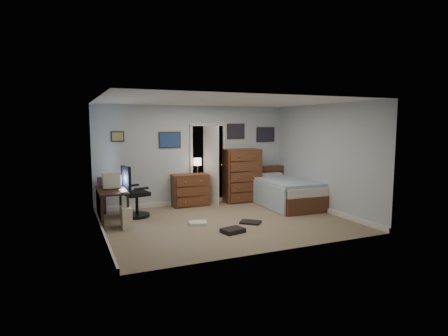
# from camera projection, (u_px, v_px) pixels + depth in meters

# --- Properties ---
(floor) EXTENTS (5.00, 4.00, 0.02)m
(floor) POSITION_uv_depth(u_px,v_px,m) (226.00, 222.00, 7.86)
(floor) COLOR gray
(floor) RESTS_ON ground
(computer_desk) EXTENTS (0.57, 1.22, 0.70)m
(computer_desk) POSITION_uv_depth(u_px,v_px,m) (108.00, 197.00, 7.72)
(computer_desk) COLOR black
(computer_desk) RESTS_ON floor
(crt_monitor) EXTENTS (0.37, 0.34, 0.34)m
(crt_monitor) POSITION_uv_depth(u_px,v_px,m) (111.00, 180.00, 7.85)
(crt_monitor) COLOR beige
(crt_monitor) RESTS_ON computer_desk
(keyboard) EXTENTS (0.14, 0.37, 0.02)m
(keyboard) POSITION_uv_depth(u_px,v_px,m) (123.00, 191.00, 7.48)
(keyboard) COLOR beige
(keyboard) RESTS_ON computer_desk
(pc_tower) EXTENTS (0.20, 0.39, 0.42)m
(pc_tower) POSITION_uv_depth(u_px,v_px,m) (126.00, 217.00, 7.37)
(pc_tower) COLOR beige
(pc_tower) RESTS_ON floor
(office_chair) EXTENTS (0.66, 0.66, 1.14)m
(office_chair) POSITION_uv_depth(u_px,v_px,m) (134.00, 198.00, 8.18)
(office_chair) COLOR black
(office_chair) RESTS_ON floor
(media_stack) EXTENTS (0.18, 0.18, 0.84)m
(media_stack) POSITION_uv_depth(u_px,v_px,m) (102.00, 196.00, 8.51)
(media_stack) COLOR maroon
(media_stack) RESTS_ON floor
(low_dresser) EXTENTS (0.92, 0.49, 0.80)m
(low_dresser) POSITION_uv_depth(u_px,v_px,m) (190.00, 190.00, 9.35)
(low_dresser) COLOR brown
(low_dresser) RESTS_ON floor
(table_lamp) EXTENTS (0.21, 0.21, 0.39)m
(table_lamp) POSITION_uv_depth(u_px,v_px,m) (197.00, 162.00, 9.35)
(table_lamp) COLOR gold
(table_lamp) RESTS_ON low_dresser
(doorway) EXTENTS (0.96, 1.12, 2.05)m
(doorway) POSITION_uv_depth(u_px,v_px,m) (204.00, 163.00, 9.95)
(doorway) COLOR black
(doorway) RESTS_ON floor
(tall_dresser) EXTENTS (0.98, 0.61, 1.39)m
(tall_dresser) POSITION_uv_depth(u_px,v_px,m) (241.00, 175.00, 9.85)
(tall_dresser) COLOR brown
(tall_dresser) RESTS_ON floor
(headboard_bookcase) EXTENTS (1.00, 0.31, 0.89)m
(headboard_bookcase) POSITION_uv_depth(u_px,v_px,m) (269.00, 181.00, 10.34)
(headboard_bookcase) COLOR brown
(headboard_bookcase) RESTS_ON floor
(bed) EXTENTS (1.27, 2.26, 0.73)m
(bed) POSITION_uv_depth(u_px,v_px,m) (284.00, 192.00, 9.43)
(bed) COLOR brown
(bed) RESTS_ON floor
(wall_posters) EXTENTS (4.38, 0.04, 0.60)m
(wall_posters) POSITION_uv_depth(u_px,v_px,m) (216.00, 135.00, 9.68)
(wall_posters) COLOR #331E11
(wall_posters) RESTS_ON floor
(floor_clutter) EXTENTS (1.49, 1.22, 0.08)m
(floor_clutter) POSITION_uv_depth(u_px,v_px,m) (228.00, 226.00, 7.39)
(floor_clutter) COLOR silver
(floor_clutter) RESTS_ON floor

